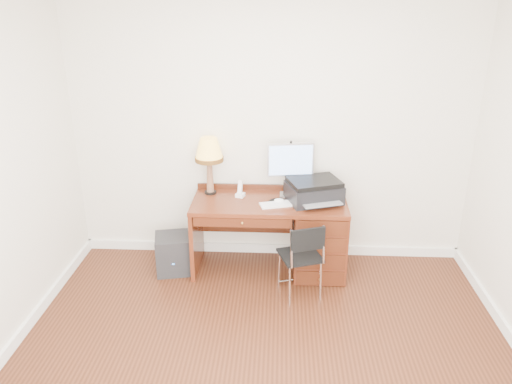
# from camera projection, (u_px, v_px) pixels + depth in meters

# --- Properties ---
(ground) EXTENTS (4.00, 4.00, 0.00)m
(ground) POSITION_uv_depth(u_px,v_px,m) (264.00, 362.00, 3.83)
(ground) COLOR #36180C
(ground) RESTS_ON ground
(room_shell) EXTENTS (4.00, 4.00, 4.00)m
(room_shell) POSITION_uv_depth(u_px,v_px,m) (266.00, 308.00, 4.39)
(room_shell) COLOR silver
(room_shell) RESTS_ON ground
(desk) EXTENTS (1.50, 0.67, 0.75)m
(desk) POSITION_uv_depth(u_px,v_px,m) (301.00, 233.00, 4.96)
(desk) COLOR #5D2513
(desk) RESTS_ON ground
(monitor) EXTENTS (0.46, 0.18, 0.53)m
(monitor) POSITION_uv_depth(u_px,v_px,m) (291.00, 163.00, 4.87)
(monitor) COLOR silver
(monitor) RESTS_ON desk
(keyboard) EXTENTS (0.49, 0.26, 0.02)m
(keyboard) POSITION_uv_depth(u_px,v_px,m) (284.00, 204.00, 4.76)
(keyboard) COLOR white
(keyboard) RESTS_ON desk
(mouse_pad) EXTENTS (0.21, 0.21, 0.04)m
(mouse_pad) POSITION_uv_depth(u_px,v_px,m) (279.00, 202.00, 4.80)
(mouse_pad) COLOR black
(mouse_pad) RESTS_ON desk
(printer) EXTENTS (0.59, 0.52, 0.22)m
(printer) POSITION_uv_depth(u_px,v_px,m) (314.00, 191.00, 4.80)
(printer) COLOR black
(printer) RESTS_ON desk
(leg_lamp) EXTENTS (0.28, 0.28, 0.58)m
(leg_lamp) POSITION_uv_depth(u_px,v_px,m) (209.00, 153.00, 4.87)
(leg_lamp) COLOR black
(leg_lamp) RESTS_ON desk
(phone) EXTENTS (0.10, 0.10, 0.17)m
(phone) POSITION_uv_depth(u_px,v_px,m) (240.00, 192.00, 4.92)
(phone) COLOR white
(phone) RESTS_ON desk
(pen_cup) EXTENTS (0.07, 0.07, 0.09)m
(pen_cup) POSITION_uv_depth(u_px,v_px,m) (295.00, 193.00, 4.91)
(pen_cup) COLOR black
(pen_cup) RESTS_ON desk
(chair) EXTENTS (0.45, 0.45, 0.75)m
(chair) POSITION_uv_depth(u_px,v_px,m) (301.00, 253.00, 4.49)
(chair) COLOR black
(chair) RESTS_ON ground
(equipment_box) EXTENTS (0.39, 0.39, 0.39)m
(equipment_box) POSITION_uv_depth(u_px,v_px,m) (173.00, 253.00, 5.01)
(equipment_box) COLOR black
(equipment_box) RESTS_ON ground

